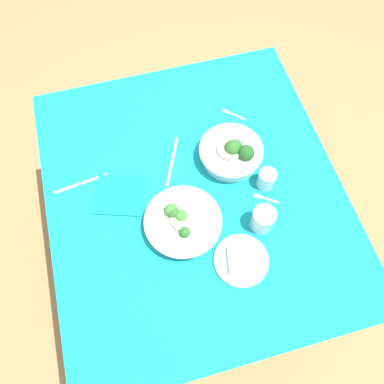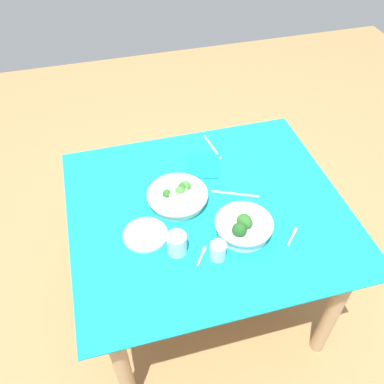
# 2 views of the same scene
# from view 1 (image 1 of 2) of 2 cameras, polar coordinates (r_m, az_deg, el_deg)

# --- Properties ---
(ground_plane) EXTENTS (6.00, 6.00, 0.00)m
(ground_plane) POSITION_cam_1_polar(r_m,az_deg,el_deg) (2.18, 0.26, -8.94)
(ground_plane) COLOR #9E7547
(dining_table) EXTENTS (1.22, 1.09, 0.78)m
(dining_table) POSITION_cam_1_polar(r_m,az_deg,el_deg) (1.57, 0.35, -1.87)
(dining_table) COLOR teal
(dining_table) RESTS_ON ground_plane
(broccoli_bowl_far) EXTENTS (0.24, 0.24, 0.11)m
(broccoli_bowl_far) POSITION_cam_1_polar(r_m,az_deg,el_deg) (1.50, 5.82, 5.68)
(broccoli_bowl_far) COLOR white
(broccoli_bowl_far) RESTS_ON dining_table
(broccoli_bowl_near) EXTENTS (0.27, 0.27, 0.08)m
(broccoli_bowl_near) POSITION_cam_1_polar(r_m,az_deg,el_deg) (1.38, -1.41, -4.40)
(broccoli_bowl_near) COLOR silver
(broccoli_bowl_near) RESTS_ON dining_table
(bread_side_plate) EXTENTS (0.19, 0.19, 0.03)m
(bread_side_plate) POSITION_cam_1_polar(r_m,az_deg,el_deg) (1.36, 7.19, -9.81)
(bread_side_plate) COLOR #99C6D1
(bread_side_plate) RESTS_ON dining_table
(water_glass_center) EXTENTS (0.08, 0.08, 0.09)m
(water_glass_center) POSITION_cam_1_polar(r_m,az_deg,el_deg) (1.38, 10.27, -3.93)
(water_glass_center) COLOR silver
(water_glass_center) RESTS_ON dining_table
(water_glass_side) EXTENTS (0.07, 0.07, 0.08)m
(water_glass_side) POSITION_cam_1_polar(r_m,az_deg,el_deg) (1.46, 10.80, 1.89)
(water_glass_side) COLOR silver
(water_glass_side) RESTS_ON dining_table
(fork_by_far_bowl) EXTENTS (0.06, 0.08, 0.00)m
(fork_by_far_bowl) POSITION_cam_1_polar(r_m,az_deg,el_deg) (1.47, 10.57, -0.95)
(fork_by_far_bowl) COLOR #B7B7BC
(fork_by_far_bowl) RESTS_ON dining_table
(fork_by_near_bowl) EXTENTS (0.08, 0.08, 0.00)m
(fork_by_near_bowl) POSITION_cam_1_polar(r_m,az_deg,el_deg) (1.65, 5.98, 11.13)
(fork_by_near_bowl) COLOR #B7B7BC
(fork_by_near_bowl) RESTS_ON dining_table
(table_knife_left) EXTENTS (0.20, 0.10, 0.00)m
(table_knife_left) POSITION_cam_1_polar(r_m,az_deg,el_deg) (1.52, -2.89, 4.48)
(table_knife_left) COLOR #B7B7BC
(table_knife_left) RESTS_ON dining_table
(table_knife_right) EXTENTS (0.04, 0.21, 0.00)m
(table_knife_right) POSITION_cam_1_polar(r_m,az_deg,el_deg) (1.53, -15.83, 1.19)
(table_knife_right) COLOR #B7B7BC
(table_knife_right) RESTS_ON dining_table
(napkin_folded_upper) EXTENTS (0.21, 0.22, 0.01)m
(napkin_folded_upper) POSITION_cam_1_polar(r_m,az_deg,el_deg) (1.47, -10.55, -0.46)
(napkin_folded_upper) COLOR #0F777D
(napkin_folded_upper) RESTS_ON dining_table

